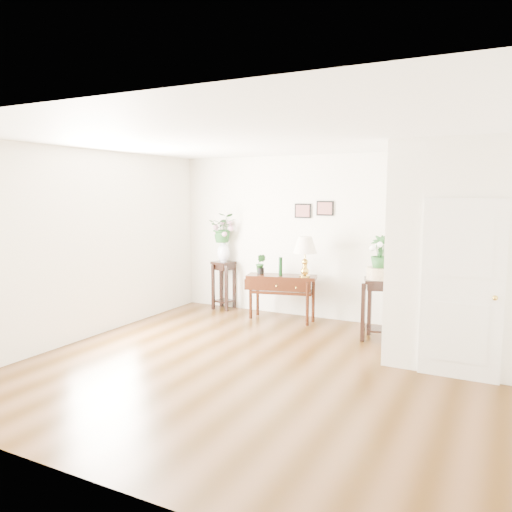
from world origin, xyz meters
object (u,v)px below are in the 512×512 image
Objects in this scene: plant_stand_b at (379,310)px; table_lamp at (305,256)px; plant_stand_a at (224,285)px; console_table at (281,298)px.

table_lamp is at bearing 163.63° from plant_stand_b.
table_lamp is 0.76× the size of plant_stand_a.
plant_stand_b is at bearing -16.37° from table_lamp.
plant_stand_b is (1.74, -0.39, 0.07)m from console_table.
plant_stand_b is (3.05, -0.67, 0.01)m from plant_stand_a.
plant_stand_a is 3.13m from plant_stand_b.
console_table is 1.79m from plant_stand_b.
plant_stand_b is (1.33, -0.39, -0.67)m from table_lamp.
table_lamp reaches higher than plant_stand_a.
console_table is 1.71× the size of table_lamp.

